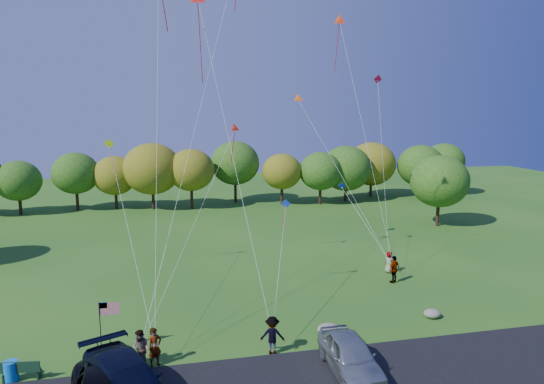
# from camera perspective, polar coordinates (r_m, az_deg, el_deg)

# --- Properties ---
(ground) EXTENTS (140.00, 140.00, 0.00)m
(ground) POSITION_cam_1_polar(r_m,az_deg,el_deg) (25.99, -2.96, -17.87)
(ground) COLOR #245819
(ground) RESTS_ON ground
(treeline) EXTENTS (77.82, 27.77, 8.58)m
(treeline) POSITION_cam_1_polar(r_m,az_deg,el_deg) (59.98, -5.88, 2.67)
(treeline) COLOR #331F12
(treeline) RESTS_ON ground
(minivan_navy) EXTENTS (4.88, 6.79, 1.83)m
(minivan_navy) POSITION_cam_1_polar(r_m,az_deg,el_deg) (22.05, -16.74, -20.77)
(minivan_navy) COLOR black
(minivan_navy) RESTS_ON asphalt_lane
(minivan_silver) EXTENTS (2.07, 4.98, 1.69)m
(minivan_silver) POSITION_cam_1_polar(r_m,az_deg,el_deg) (23.67, 9.21, -18.43)
(minivan_silver) COLOR #9EA4A8
(minivan_silver) RESTS_ON asphalt_lane
(flyer_a) EXTENTS (0.83, 0.76, 1.91)m
(flyer_a) POSITION_cam_1_polar(r_m,az_deg,el_deg) (24.59, -13.62, -17.33)
(flyer_a) COLOR #4C4C59
(flyer_a) RESTS_ON ground
(flyer_b) EXTENTS (1.14, 1.09, 1.85)m
(flyer_b) POSITION_cam_1_polar(r_m,az_deg,el_deg) (24.63, -15.19, -17.43)
(flyer_b) COLOR #4C4C59
(flyer_b) RESTS_ON ground
(flyer_c) EXTENTS (1.39, 1.01, 1.93)m
(flyer_c) POSITION_cam_1_polar(r_m,az_deg,el_deg) (25.05, 0.04, -16.49)
(flyer_c) COLOR #4C4C59
(flyer_c) RESTS_ON ground
(flyer_d) EXTENTS (1.23, 0.98, 1.95)m
(flyer_d) POSITION_cam_1_polar(r_m,az_deg,el_deg) (35.47, 14.17, -8.80)
(flyer_d) COLOR #4C4C59
(flyer_d) RESTS_ON ground
(flyer_e) EXTENTS (0.86, 0.95, 1.63)m
(flyer_e) POSITION_cam_1_polar(r_m,az_deg,el_deg) (37.50, 13.61, -8.03)
(flyer_e) COLOR #4C4C59
(flyer_e) RESTS_ON ground
(park_bench) EXTENTS (1.71, 0.52, 0.94)m
(park_bench) POSITION_cam_1_polar(r_m,az_deg,el_deg) (25.65, -27.44, -18.11)
(park_bench) COLOR #13341E
(park_bench) RESTS_ON ground
(trash_barrel) EXTENTS (0.62, 0.62, 0.93)m
(trash_barrel) POSITION_cam_1_polar(r_m,az_deg,el_deg) (25.87, -28.34, -18.05)
(trash_barrel) COLOR blue
(trash_barrel) RESTS_ON ground
(flag_assembly) EXTENTS (0.99, 0.64, 2.68)m
(flag_assembly) POSITION_cam_1_polar(r_m,az_deg,el_deg) (26.00, -18.96, -13.46)
(flag_assembly) COLOR black
(flag_assembly) RESTS_ON ground
(boulder_near) EXTENTS (1.22, 0.96, 0.61)m
(boulder_near) POSITION_cam_1_polar(r_m,az_deg,el_deg) (27.36, 6.65, -15.74)
(boulder_near) COLOR gray
(boulder_near) RESTS_ON ground
(boulder_far) EXTENTS (1.00, 0.84, 0.52)m
(boulder_far) POSITION_cam_1_polar(r_m,az_deg,el_deg) (30.63, 18.33, -13.42)
(boulder_far) COLOR gray
(boulder_far) RESTS_ON ground
(kites_aloft) EXTENTS (19.85, 7.35, 18.85)m
(kites_aloft) POSITION_cam_1_polar(r_m,az_deg,el_deg) (35.92, -3.21, 18.58)
(kites_aloft) COLOR red
(kites_aloft) RESTS_ON ground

